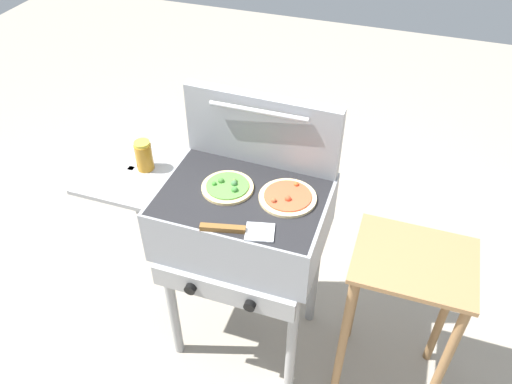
# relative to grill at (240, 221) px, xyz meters

# --- Properties ---
(ground_plane) EXTENTS (8.00, 8.00, 0.00)m
(ground_plane) POSITION_rel_grill_xyz_m (0.01, 0.00, -0.76)
(ground_plane) COLOR gray
(grill) EXTENTS (0.96, 0.53, 0.90)m
(grill) POSITION_rel_grill_xyz_m (0.00, 0.00, 0.00)
(grill) COLOR gray
(grill) RESTS_ON ground_plane
(grill_lid_open) EXTENTS (0.63, 0.09, 0.30)m
(grill_lid_open) POSITION_rel_grill_xyz_m (0.01, 0.22, 0.30)
(grill_lid_open) COLOR gray
(grill_lid_open) RESTS_ON grill
(pizza_veggie) EXTENTS (0.20, 0.20, 0.03)m
(pizza_veggie) POSITION_rel_grill_xyz_m (-0.05, 0.01, 0.15)
(pizza_veggie) COLOR #E0C17F
(pizza_veggie) RESTS_ON grill
(pizza_pepperoni) EXTENTS (0.22, 0.22, 0.03)m
(pizza_pepperoni) POSITION_rel_grill_xyz_m (0.18, 0.03, 0.15)
(pizza_pepperoni) COLOR beige
(pizza_pepperoni) RESTS_ON grill
(sauce_jar) EXTENTS (0.07, 0.07, 0.13)m
(sauce_jar) POSITION_rel_grill_xyz_m (-0.41, 0.02, 0.21)
(sauce_jar) COLOR #B77A1E
(sauce_jar) RESTS_ON grill
(spatula) EXTENTS (0.27, 0.11, 0.02)m
(spatula) POSITION_rel_grill_xyz_m (0.07, -0.19, 0.15)
(spatula) COLOR #B7BABF
(spatula) RESTS_ON grill
(prep_table) EXTENTS (0.44, 0.36, 0.77)m
(prep_table) POSITION_rel_grill_xyz_m (0.67, 0.00, -0.21)
(prep_table) COLOR olive
(prep_table) RESTS_ON ground_plane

